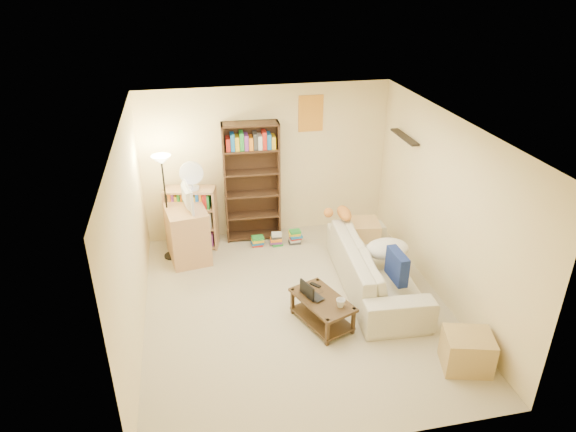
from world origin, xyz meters
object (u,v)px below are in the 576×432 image
(coffee_table, at_px, (322,308))
(floor_lamp, at_px, (163,178))
(short_bookshelf, at_px, (192,218))
(end_cabinet, at_px, (467,351))
(sofa, at_px, (376,267))
(tv_stand, at_px, (187,233))
(mug, at_px, (341,303))
(desk_fan, at_px, (192,176))
(tall_bookshelf, at_px, (252,180))
(laptop, at_px, (315,293))
(television, at_px, (184,197))
(side_table, at_px, (363,237))
(tabby_cat, at_px, (341,213))

(coffee_table, relative_size, floor_lamp, 0.58)
(short_bookshelf, bearing_deg, end_cabinet, -37.81)
(sofa, bearing_deg, tv_stand, 65.29)
(coffee_table, xyz_separation_m, tv_stand, (-1.61, 2.02, 0.19))
(mug, relative_size, desk_fan, 0.32)
(sofa, distance_m, floor_lamp, 3.33)
(tall_bookshelf, distance_m, short_bookshelf, 1.14)
(laptop, bearing_deg, tv_stand, 11.65)
(sofa, height_order, floor_lamp, floor_lamp)
(laptop, distance_m, end_cabinet, 1.92)
(coffee_table, height_order, desk_fan, desk_fan)
(television, relative_size, desk_fan, 1.43)
(desk_fan, bearing_deg, tall_bookshelf, 9.21)
(television, height_order, tall_bookshelf, tall_bookshelf)
(mug, height_order, floor_lamp, floor_lamp)
(side_table, bearing_deg, tv_stand, 171.40)
(tall_bookshelf, bearing_deg, tabby_cat, -33.76)
(sofa, xyz_separation_m, side_table, (0.15, 0.96, -0.06))
(floor_lamp, xyz_separation_m, side_table, (2.97, -0.48, -1.07))
(floor_lamp, xyz_separation_m, end_cabinet, (3.28, -3.19, -1.12))
(tv_stand, xyz_separation_m, tall_bookshelf, (1.09, 0.44, 0.62))
(laptop, bearing_deg, coffee_table, -174.14)
(sofa, xyz_separation_m, end_cabinet, (0.46, -1.74, -0.12))
(laptop, bearing_deg, tabby_cat, -55.65)
(coffee_table, bearing_deg, desk_fan, 100.92)
(television, relative_size, floor_lamp, 0.39)
(tv_stand, bearing_deg, mug, -60.46)
(tall_bookshelf, bearing_deg, television, -155.17)
(sofa, bearing_deg, laptop, 121.06)
(tv_stand, bearing_deg, sofa, -37.46)
(sofa, xyz_separation_m, short_bookshelf, (-2.47, 1.71, 0.17))
(sofa, distance_m, end_cabinet, 1.80)
(television, relative_size, short_bookshelf, 0.65)
(tall_bookshelf, xyz_separation_m, end_cabinet, (1.93, -3.56, -0.83))
(television, bearing_deg, short_bookshelf, -23.87)
(short_bookshelf, bearing_deg, television, -92.78)
(laptop, bearing_deg, television, 11.65)
(laptop, height_order, side_table, side_table)
(tabby_cat, relative_size, mug, 3.61)
(tall_bookshelf, bearing_deg, coffee_table, -75.20)
(desk_fan, relative_size, side_table, 0.84)
(television, bearing_deg, tabby_cat, -110.69)
(tabby_cat, height_order, mug, tabby_cat)
(end_cabinet, bearing_deg, sofa, 104.70)
(side_table, bearing_deg, tabby_cat, -171.30)
(tabby_cat, xyz_separation_m, coffee_table, (-0.70, -1.55, -0.53))
(laptop, distance_m, floor_lamp, 2.84)
(side_table, distance_m, end_cabinet, 2.72)
(short_bookshelf, height_order, desk_fan, desk_fan)
(laptop, relative_size, mug, 2.81)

